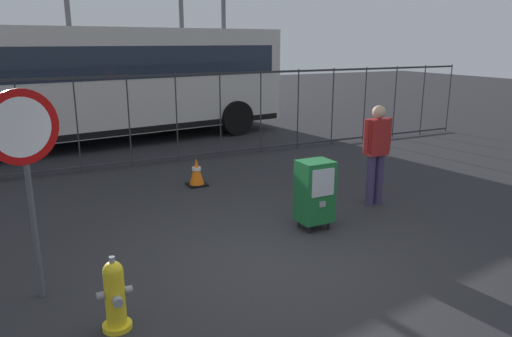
{
  "coord_description": "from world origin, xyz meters",
  "views": [
    {
      "loc": [
        -2.7,
        -4.79,
        2.67
      ],
      "look_at": [
        0.3,
        1.2,
        0.9
      ],
      "focal_mm": 33.93,
      "sensor_mm": 36.0,
      "label": 1
    }
  ],
  "objects_px": {
    "newspaper_box_primary": "(315,191)",
    "stop_sign": "(25,152)",
    "fire_hydrant": "(115,295)",
    "pedestrian": "(377,149)",
    "bus_near": "(93,79)",
    "traffic_cone": "(197,172)",
    "bus_far": "(55,70)"
  },
  "relations": [
    {
      "from": "stop_sign",
      "to": "pedestrian",
      "type": "bearing_deg",
      "value": 8.99
    },
    {
      "from": "traffic_cone",
      "to": "newspaper_box_primary",
      "type": "bearing_deg",
      "value": -74.46
    },
    {
      "from": "newspaper_box_primary",
      "to": "stop_sign",
      "type": "bearing_deg",
      "value": -174.65
    },
    {
      "from": "stop_sign",
      "to": "traffic_cone",
      "type": "distance_m",
      "value": 4.52
    },
    {
      "from": "fire_hydrant",
      "to": "traffic_cone",
      "type": "relative_size",
      "value": 1.41
    },
    {
      "from": "pedestrian",
      "to": "fire_hydrant",
      "type": "bearing_deg",
      "value": -158.71
    },
    {
      "from": "pedestrian",
      "to": "bus_near",
      "type": "relative_size",
      "value": 0.16
    },
    {
      "from": "newspaper_box_primary",
      "to": "bus_near",
      "type": "bearing_deg",
      "value": 103.05
    },
    {
      "from": "fire_hydrant",
      "to": "pedestrian",
      "type": "bearing_deg",
      "value": 21.29
    },
    {
      "from": "newspaper_box_primary",
      "to": "pedestrian",
      "type": "xyz_separation_m",
      "value": [
        1.51,
        0.48,
        0.38
      ]
    },
    {
      "from": "fire_hydrant",
      "to": "pedestrian",
      "type": "relative_size",
      "value": 0.45
    },
    {
      "from": "bus_near",
      "to": "newspaper_box_primary",
      "type": "bearing_deg",
      "value": -85.51
    },
    {
      "from": "newspaper_box_primary",
      "to": "bus_near",
      "type": "relative_size",
      "value": 0.09
    },
    {
      "from": "traffic_cone",
      "to": "bus_far",
      "type": "distance_m",
      "value": 9.89
    },
    {
      "from": "traffic_cone",
      "to": "bus_near",
      "type": "height_order",
      "value": "bus_near"
    },
    {
      "from": "newspaper_box_primary",
      "to": "pedestrian",
      "type": "height_order",
      "value": "pedestrian"
    },
    {
      "from": "fire_hydrant",
      "to": "newspaper_box_primary",
      "type": "relative_size",
      "value": 0.73
    },
    {
      "from": "stop_sign",
      "to": "newspaper_box_primary",
      "type": "bearing_deg",
      "value": 5.35
    },
    {
      "from": "fire_hydrant",
      "to": "bus_far",
      "type": "bearing_deg",
      "value": 86.92
    },
    {
      "from": "fire_hydrant",
      "to": "newspaper_box_primary",
      "type": "height_order",
      "value": "newspaper_box_primary"
    },
    {
      "from": "pedestrian",
      "to": "bus_far",
      "type": "distance_m",
      "value": 12.65
    },
    {
      "from": "fire_hydrant",
      "to": "bus_far",
      "type": "xyz_separation_m",
      "value": [
        0.74,
        13.82,
        1.36
      ]
    },
    {
      "from": "newspaper_box_primary",
      "to": "stop_sign",
      "type": "height_order",
      "value": "stop_sign"
    },
    {
      "from": "bus_near",
      "to": "traffic_cone",
      "type": "bearing_deg",
      "value": -86.94
    },
    {
      "from": "fire_hydrant",
      "to": "traffic_cone",
      "type": "height_order",
      "value": "fire_hydrant"
    },
    {
      "from": "fire_hydrant",
      "to": "bus_near",
      "type": "height_order",
      "value": "bus_near"
    },
    {
      "from": "newspaper_box_primary",
      "to": "traffic_cone",
      "type": "distance_m",
      "value": 2.96
    },
    {
      "from": "traffic_cone",
      "to": "bus_near",
      "type": "xyz_separation_m",
      "value": [
        -1.03,
        5.0,
        1.45
      ]
    },
    {
      "from": "fire_hydrant",
      "to": "pedestrian",
      "type": "xyz_separation_m",
      "value": [
        4.61,
        1.8,
        0.6
      ]
    },
    {
      "from": "pedestrian",
      "to": "bus_far",
      "type": "height_order",
      "value": "bus_far"
    },
    {
      "from": "traffic_cone",
      "to": "bus_near",
      "type": "relative_size",
      "value": 0.05
    },
    {
      "from": "fire_hydrant",
      "to": "stop_sign",
      "type": "distance_m",
      "value": 1.69
    }
  ]
}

